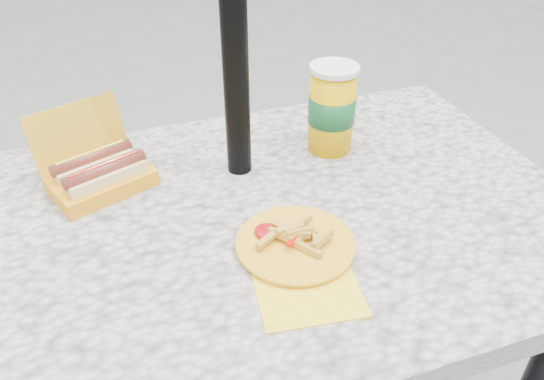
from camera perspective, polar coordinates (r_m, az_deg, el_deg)
name	(u,v)px	position (r m, az deg, el deg)	size (l,w,h in m)	color
picnic_table	(264,256)	(1.06, -0.83, -7.09)	(1.20, 0.80, 0.75)	beige
hotdog_box	(99,173)	(1.09, -18.11, 1.79)	(0.23, 0.21, 0.15)	gold
fries_plate	(296,246)	(0.90, 2.56, -6.01)	(0.21, 0.28, 0.04)	yellow
soda_cup	(332,109)	(1.15, 6.44, 8.68)	(0.10, 0.10, 0.19)	#F6AF00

